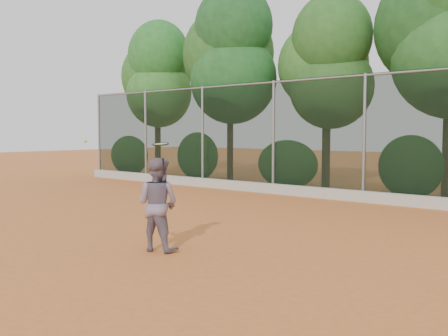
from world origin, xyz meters
The scene contains 7 objects.
ground centered at (0.00, 0.00, 0.00)m, with size 80.00×80.00×0.00m, color #CB6D2F.
concrete_curb centered at (0.00, 6.82, 0.15)m, with size 24.00×0.20×0.30m, color #B8B5AB.
tennis_player centered at (-0.08, -0.57, 0.75)m, with size 0.73×0.57×1.50m, color slate.
chainlink_fence centered at (0.00, 7.00, 1.86)m, with size 24.09×0.09×3.50m.
foliage_backdrop centered at (-0.55, 8.98, 4.40)m, with size 23.70×3.63×7.55m.
tennis_racket centered at (0.14, -0.69, 1.68)m, with size 0.33×0.33×0.51m.
tennis_ball_in_flight centered at (-2.31, -0.37, 1.73)m, with size 0.06×0.06×0.06m.
Camera 1 is at (5.83, -5.97, 1.91)m, focal length 40.00 mm.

